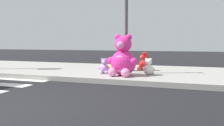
% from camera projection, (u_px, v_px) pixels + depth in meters
% --- Properties ---
extents(ground_plane, '(60.00, 60.00, 0.00)m').
position_uv_depth(ground_plane, '(0.00, 111.00, 4.04)').
color(ground_plane, black).
extents(sidewalk, '(28.00, 4.40, 0.15)m').
position_uv_depth(sidewalk, '(106.00, 71.00, 8.93)').
color(sidewalk, '#9E9B93').
rests_on(sidewalk, ground_plane).
extents(sign_pole, '(0.56, 0.11, 3.20)m').
position_uv_depth(sign_pole, '(126.00, 22.00, 7.70)').
color(sign_pole, '#4C4C51').
rests_on(sign_pole, sidewalk).
extents(plush_pink_large, '(0.98, 0.88, 1.27)m').
position_uv_depth(plush_pink_large, '(123.00, 59.00, 7.22)').
color(plush_pink_large, '#F22D93').
rests_on(plush_pink_large, sidewalk).
extents(plush_yellow, '(0.34, 0.35, 0.48)m').
position_uv_depth(plush_yellow, '(113.00, 66.00, 8.43)').
color(plush_yellow, yellow).
rests_on(plush_yellow, sidewalk).
extents(plush_tan, '(0.36, 0.39, 0.51)m').
position_uv_depth(plush_tan, '(131.00, 65.00, 8.55)').
color(plush_tan, tan).
rests_on(plush_tan, sidewalk).
extents(plush_lavender, '(0.38, 0.36, 0.51)m').
position_uv_depth(plush_lavender, '(104.00, 67.00, 7.80)').
color(plush_lavender, '#B28CD8').
rests_on(plush_lavender, sidewalk).
extents(plush_white, '(0.40, 0.37, 0.53)m').
position_uv_depth(plush_white, '(149.00, 68.00, 7.49)').
color(plush_white, white).
rests_on(plush_white, sidewalk).
extents(plush_red, '(0.47, 0.51, 0.67)m').
position_uv_depth(plush_red, '(144.00, 63.00, 8.58)').
color(plush_red, red).
rests_on(plush_red, sidewalk).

